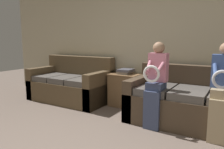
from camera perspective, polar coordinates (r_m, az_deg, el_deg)
wall_back at (r=4.12m, az=12.56°, el=8.99°), size 7.72×0.06×2.55m
couch_main at (r=3.54m, az=20.01°, el=-7.06°), size 1.84×0.96×0.86m
couch_side at (r=4.67m, az=-10.59°, el=-2.71°), size 1.67×0.88×0.91m
child_left_seated at (r=3.18m, az=11.35°, el=-1.59°), size 0.27×0.37×1.24m
child_right_seated at (r=3.02m, az=26.94°, el=-3.24°), size 0.30×0.37×1.23m
side_shelf at (r=4.21m, az=3.38°, el=-3.93°), size 0.56×0.43×0.62m
book_stack at (r=4.15m, az=3.53°, el=0.83°), size 0.26×0.29×0.09m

